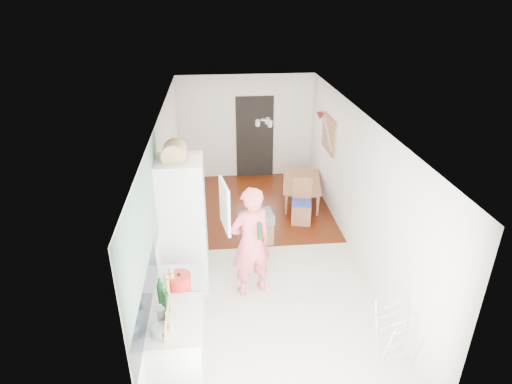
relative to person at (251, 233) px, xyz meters
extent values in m
cube|color=beige|center=(0.30, 1.01, -1.05)|extent=(3.20, 7.00, 0.01)
cube|color=#611C08|center=(0.30, 2.86, -1.05)|extent=(3.20, 3.30, 0.01)
cube|color=gray|center=(-1.29, -0.99, 0.80)|extent=(0.02, 3.00, 1.30)
cube|color=black|center=(-1.29, -1.54, 0.10)|extent=(0.02, 1.90, 0.50)
cube|color=black|center=(0.50, 4.49, -0.05)|extent=(0.90, 0.04, 2.00)
cube|color=silver|center=(-1.00, -1.54, -0.62)|extent=(0.60, 0.90, 0.86)
cube|color=silver|center=(-1.00, -1.54, -0.16)|extent=(0.62, 0.92, 0.06)
cube|color=silver|center=(-1.00, -0.79, -0.61)|extent=(0.60, 0.60, 0.88)
cube|color=silver|center=(-1.00, -0.79, -0.15)|extent=(0.60, 0.60, 0.04)
cube|color=silver|center=(-0.97, 0.23, 0.02)|extent=(0.66, 0.66, 2.15)
cube|color=silver|center=(-0.36, -0.07, 0.50)|extent=(0.14, 0.56, 0.70)
cube|color=white|center=(-0.66, 0.23, 0.50)|extent=(0.02, 0.52, 0.66)
cube|color=tan|center=(1.88, 2.91, 0.50)|extent=(0.03, 0.90, 0.70)
cube|color=#965B38|center=(1.86, 2.91, 0.50)|extent=(0.00, 0.94, 0.74)
cone|color=maroon|center=(1.84, 3.56, 0.70)|extent=(0.18, 0.18, 0.16)
imported|color=#F06569|center=(0.00, 0.00, 0.00)|extent=(0.89, 0.73, 2.10)
imported|color=#965B38|center=(1.40, 2.95, -0.84)|extent=(0.87, 1.30, 0.42)
cube|color=gray|center=(0.31, 1.35, -0.50)|extent=(0.45, 0.45, 0.18)
cylinder|color=red|center=(-0.97, -0.97, -0.05)|extent=(0.31, 0.31, 0.17)
cylinder|color=silver|center=(-1.12, -1.77, -0.08)|extent=(0.25, 0.25, 0.10)
cylinder|color=#143C17|center=(0.11, -0.16, 0.12)|extent=(0.06, 0.06, 0.26)
cylinder|color=#143C17|center=(-1.15, -1.33, 0.03)|extent=(0.09, 0.09, 0.33)
cylinder|color=#143C17|center=(-1.08, -1.41, 0.00)|extent=(0.07, 0.07, 0.26)
cylinder|color=silver|center=(-1.13, -1.60, -0.03)|extent=(0.09, 0.09, 0.20)
cylinder|color=tan|center=(-1.11, -1.09, -0.02)|extent=(0.07, 0.07, 0.21)
cylinder|color=tan|center=(-1.06, -1.01, -0.01)|extent=(0.08, 0.08, 0.24)
camera|label=1|loc=(-0.45, -5.33, 3.25)|focal=30.00mm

